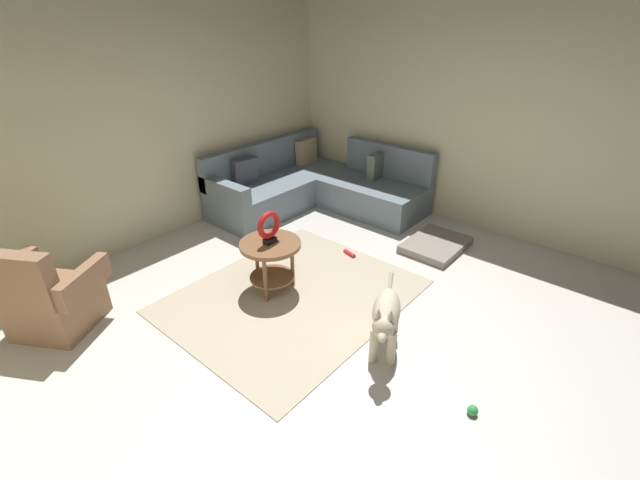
# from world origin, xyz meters

# --- Properties ---
(ground_plane) EXTENTS (6.00, 6.00, 0.10)m
(ground_plane) POSITION_xyz_m (0.00, 0.00, -0.05)
(ground_plane) COLOR silver
(wall_back) EXTENTS (6.00, 0.12, 2.70)m
(wall_back) POSITION_xyz_m (0.00, 2.94, 1.35)
(wall_back) COLOR beige
(wall_back) RESTS_ON ground_plane
(wall_right) EXTENTS (0.12, 6.00, 2.70)m
(wall_right) POSITION_xyz_m (2.94, 0.00, 1.35)
(wall_right) COLOR beige
(wall_right) RESTS_ON ground_plane
(area_rug) EXTENTS (2.30, 1.90, 0.01)m
(area_rug) POSITION_xyz_m (0.15, 0.70, 0.01)
(area_rug) COLOR #BCAD93
(area_rug) RESTS_ON ground_plane
(sectional_couch) EXTENTS (2.20, 2.25, 0.88)m
(sectional_couch) POSITION_xyz_m (1.99, 2.01, 0.29)
(sectional_couch) COLOR slate
(sectional_couch) RESTS_ON ground_plane
(armchair) EXTENTS (0.93, 0.99, 0.88)m
(armchair) POSITION_xyz_m (-1.56, 1.96, 0.32)
(armchair) COLOR #936B4C
(armchair) RESTS_ON ground_plane
(side_table) EXTENTS (0.60, 0.60, 0.54)m
(side_table) POSITION_xyz_m (0.11, 0.95, 0.42)
(side_table) COLOR brown
(side_table) RESTS_ON ground_plane
(torus_sculpture) EXTENTS (0.28, 0.08, 0.33)m
(torus_sculpture) POSITION_xyz_m (0.11, 0.95, 0.71)
(torus_sculpture) COLOR black
(torus_sculpture) RESTS_ON side_table
(dog_bed_mat) EXTENTS (0.80, 0.60, 0.09)m
(dog_bed_mat) POSITION_xyz_m (1.98, 0.08, 0.04)
(dog_bed_mat) COLOR gray
(dog_bed_mat) RESTS_ON ground_plane
(dog) EXTENTS (0.78, 0.45, 0.63)m
(dog) POSITION_xyz_m (0.06, -0.42, 0.38)
(dog) COLOR beige
(dog) RESTS_ON ground_plane
(dog_toy_ball) EXTENTS (0.08, 0.08, 0.08)m
(dog_toy_ball) POSITION_xyz_m (-0.06, -1.24, 0.04)
(dog_toy_ball) COLOR green
(dog_toy_ball) RESTS_ON ground_plane
(dog_toy_rope) EXTENTS (0.09, 0.18, 0.05)m
(dog_toy_rope) POSITION_xyz_m (1.17, 0.76, 0.03)
(dog_toy_rope) COLOR red
(dog_toy_rope) RESTS_ON ground_plane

